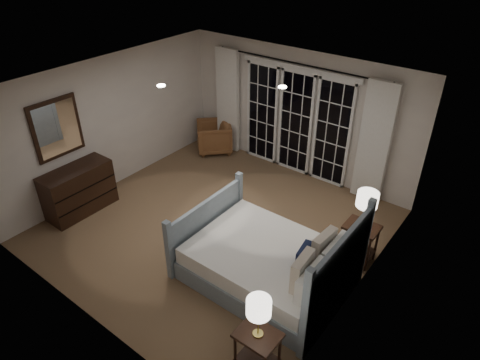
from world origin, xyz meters
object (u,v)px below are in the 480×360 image
Objects in this scene: bed at (269,263)px; nightstand_left at (257,347)px; nightstand_right at (360,238)px; lamp_left at (259,308)px; lamp_right at (367,200)px; dresser at (79,190)px; armchair at (214,137)px.

bed is 3.61× the size of nightstand_left.
nightstand_right is 1.22× the size of lamp_left.
bed reaches higher than lamp_right.
lamp_left is 0.44× the size of dresser.
lamp_right reaches higher than dresser.
lamp_right is (0.12, 2.48, 0.07)m from lamp_left.
bed is at bearing 9.30° from dresser.
nightstand_left is 1.05× the size of lamp_right.
nightstand_right is at bearing -90.00° from lamp_right.
lamp_left is 0.71× the size of armchair.
armchair is (-4.09, 1.40, -0.78)m from lamp_right.
dresser is at bearing -170.70° from bed.
armchair is 3.23m from dresser.
lamp_left is at bearing -8.93° from dresser.
nightstand_right is at bearing 87.19° from lamp_left.
nightstand_left is at bearing -92.81° from lamp_right.
lamp_left reaches higher than nightstand_left.
nightstand_left is at bearing -92.81° from nightstand_right.
nightstand_right is 4.32m from armchair.
lamp_left reaches higher than nightstand_right.
bed is at bearing -124.86° from nightstand_right.
bed is 3.80× the size of lamp_right.
armchair is at bearing 161.04° from lamp_right.
dresser is (-4.48, -1.80, -0.69)m from lamp_right.
lamp_right is (0.00, 0.00, 0.69)m from nightstand_right.
lamp_left is 0.89× the size of lamp_right.
lamp_left reaches higher than armchair.
lamp_right reaches higher than lamp_left.
dresser reaches higher than nightstand_right.
lamp_right is at bearing 21.86° from dresser.
lamp_right is at bearing 25.99° from armchair.
nightstand_left is 2.59m from lamp_right.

